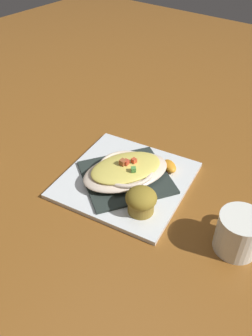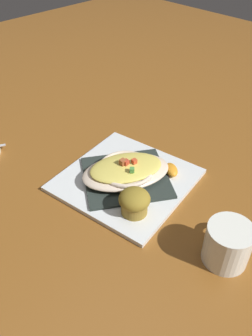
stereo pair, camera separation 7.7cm
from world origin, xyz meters
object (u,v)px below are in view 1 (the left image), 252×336
square_plate (126,180)px  coffee_mug (238,234)px  orange_garnish (168,167)px  muffin (141,201)px  gratin_dish (126,170)px

square_plate → coffee_mug: coffee_mug is taller
coffee_mug → square_plate: bearing=-3.9°
orange_garnish → coffee_mug: coffee_mug is taller
muffin → orange_garnish: 0.15m
gratin_dish → orange_garnish: (-0.06, -0.08, -0.02)m
muffin → coffee_mug: 0.19m
gratin_dish → coffee_mug: (-0.28, 0.02, 0.00)m
muffin → orange_garnish: muffin is taller
muffin → orange_garnish: bearing=-79.0°
square_plate → muffin: 0.11m
square_plate → coffee_mug: (-0.28, 0.02, 0.03)m
square_plate → coffee_mug: 0.28m
square_plate → orange_garnish: bearing=-124.8°
gratin_dish → coffee_mug: 0.28m
square_plate → orange_garnish: 0.10m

